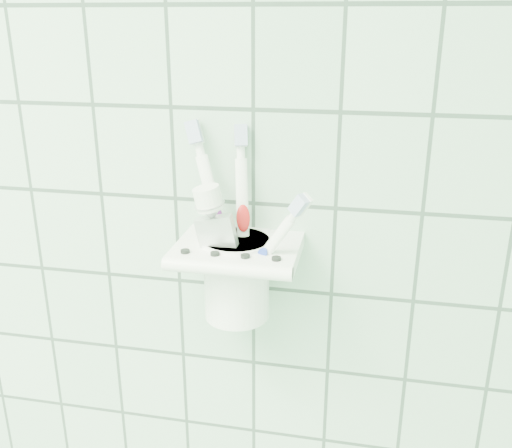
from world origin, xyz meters
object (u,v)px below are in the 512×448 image
at_px(holder_bracket, 238,251).
at_px(toothpaste_tube, 235,242).
at_px(toothbrush_blue, 245,226).
at_px(cup, 237,275).
at_px(toothbrush_orange, 223,232).
at_px(toothbrush_pink, 241,221).

bearing_deg(holder_bracket, toothpaste_tube, -97.33).
height_order(toothbrush_blue, toothpaste_tube, toothbrush_blue).
distance_m(cup, toothbrush_orange, 0.05).
height_order(cup, toothpaste_tube, toothpaste_tube).
relative_size(cup, toothpaste_tube, 0.59).
bearing_deg(toothbrush_pink, holder_bracket, 110.77).
distance_m(holder_bracket, toothbrush_pink, 0.04).
xyz_separation_m(holder_bracket, toothbrush_pink, (0.01, -0.01, 0.04)).
relative_size(holder_bracket, toothbrush_orange, 0.76).
relative_size(toothbrush_blue, toothbrush_orange, 1.19).
bearing_deg(toothbrush_blue, cup, 116.31).
xyz_separation_m(cup, toothbrush_blue, (0.01, -0.01, 0.06)).
distance_m(toothbrush_pink, toothbrush_orange, 0.03).
bearing_deg(holder_bracket, toothbrush_pink, -61.54).
height_order(toothbrush_orange, toothpaste_tube, toothbrush_orange).
bearing_deg(toothbrush_orange, holder_bracket, 28.90).
xyz_separation_m(cup, toothpaste_tube, (0.00, -0.01, 0.04)).
bearing_deg(toothbrush_blue, toothpaste_tube, 168.27).
relative_size(toothbrush_pink, toothbrush_blue, 1.05).
bearing_deg(toothbrush_blue, toothbrush_pink, 173.67).
xyz_separation_m(holder_bracket, toothbrush_blue, (0.01, -0.01, 0.03)).
height_order(cup, toothbrush_pink, toothbrush_pink).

